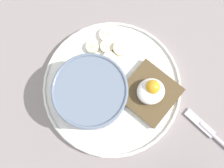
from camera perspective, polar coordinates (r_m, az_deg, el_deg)
ground_plane at (r=53.01cm, az=-0.00°, el=-0.96°), size 120.00×120.00×2.00cm
plate at (r=51.25cm, az=-0.00°, el=-0.55°), size 28.42×28.42×1.60cm
oatmeal_bowl at (r=47.75cm, az=-4.66°, el=-2.44°), size 14.05×14.05×6.23cm
toast_slice at (r=50.60cm, az=8.58°, el=-2.04°), size 13.34×13.34×1.29cm
poached_egg at (r=48.75cm, az=8.97°, el=-1.42°), size 5.56×5.17×3.48cm
banana_slice_front at (r=52.03cm, az=-0.55°, el=5.79°), size 4.07×4.10×1.29cm
banana_slice_left at (r=53.20cm, az=-4.20°, el=8.54°), size 3.04×3.06×1.03cm
banana_slice_back at (r=52.54cm, az=1.86°, el=8.07°), size 4.20×4.30×1.92cm
banana_slice_right at (r=54.14cm, az=-1.10°, el=11.15°), size 4.86×4.85×0.92cm
banana_slice_inner at (r=53.02cm, az=-1.17°, el=8.52°), size 3.38×3.41×1.10cm
knife at (r=54.41cm, az=22.37°, el=-11.01°), size 5.98×14.12×0.80cm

